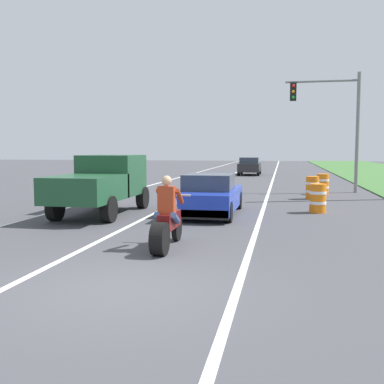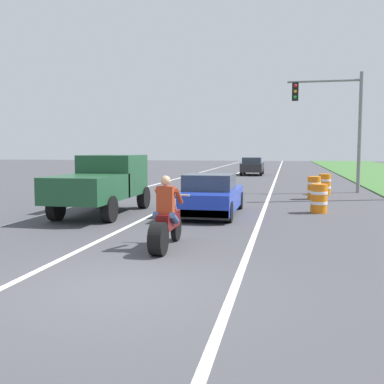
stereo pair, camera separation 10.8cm
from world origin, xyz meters
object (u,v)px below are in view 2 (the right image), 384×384
(motorcycle_with_rider, at_px, (166,222))
(traffic_light_mast_near, at_px, (338,114))
(pickup_truck_left_lane_dark_green, at_px, (103,181))
(construction_barrel_far, at_px, (325,184))
(construction_barrel_nearest, at_px, (319,198))
(construction_barrel_mid, at_px, (314,188))
(distant_car_far_ahead, at_px, (252,166))
(sports_car_blue, at_px, (210,196))

(motorcycle_with_rider, height_order, traffic_light_mast_near, traffic_light_mast_near)
(pickup_truck_left_lane_dark_green, height_order, construction_barrel_far, pickup_truck_left_lane_dark_green)
(construction_barrel_nearest, height_order, construction_barrel_mid, same)
(motorcycle_with_rider, distance_m, pickup_truck_left_lane_dark_green, 5.97)
(pickup_truck_left_lane_dark_green, distance_m, traffic_light_mast_near, 13.27)
(traffic_light_mast_near, relative_size, construction_barrel_mid, 6.00)
(motorcycle_with_rider, height_order, construction_barrel_nearest, motorcycle_with_rider)
(traffic_light_mast_near, bearing_deg, distant_car_far_ahead, 109.77)
(pickup_truck_left_lane_dark_green, bearing_deg, traffic_light_mast_near, 48.93)
(distant_car_far_ahead, bearing_deg, construction_barrel_far, -73.90)
(motorcycle_with_rider, bearing_deg, pickup_truck_left_lane_dark_green, 125.83)
(sports_car_blue, height_order, pickup_truck_left_lane_dark_green, pickup_truck_left_lane_dark_green)
(motorcycle_with_rider, relative_size, traffic_light_mast_near, 0.37)
(construction_barrel_mid, bearing_deg, distant_car_far_ahead, 102.42)
(motorcycle_with_rider, distance_m, construction_barrel_mid, 11.66)
(traffic_light_mast_near, bearing_deg, construction_barrel_mid, -109.73)
(construction_barrel_nearest, relative_size, distant_car_far_ahead, 0.25)
(sports_car_blue, bearing_deg, construction_barrel_nearest, 18.19)
(sports_car_blue, distance_m, construction_barrel_far, 8.90)
(sports_car_blue, height_order, construction_barrel_nearest, sports_car_blue)
(motorcycle_with_rider, distance_m, distant_car_far_ahead, 29.41)
(motorcycle_with_rider, distance_m, sports_car_blue, 5.43)
(sports_car_blue, distance_m, construction_barrel_mid, 6.70)
(construction_barrel_nearest, height_order, distant_car_far_ahead, distant_car_far_ahead)
(motorcycle_with_rider, height_order, construction_barrel_far, motorcycle_with_rider)
(construction_barrel_mid, bearing_deg, pickup_truck_left_lane_dark_green, -139.36)
(construction_barrel_nearest, distance_m, construction_barrel_mid, 4.42)
(motorcycle_with_rider, bearing_deg, construction_barrel_nearest, 60.96)
(sports_car_blue, relative_size, construction_barrel_nearest, 4.30)
(construction_barrel_far, distance_m, distant_car_far_ahead, 16.85)
(motorcycle_with_rider, distance_m, construction_barrel_far, 13.93)
(construction_barrel_far, bearing_deg, construction_barrel_mid, -105.95)
(motorcycle_with_rider, xyz_separation_m, construction_barrel_nearest, (3.67, 6.61, -0.09))
(pickup_truck_left_lane_dark_green, relative_size, traffic_light_mast_near, 0.80)
(construction_barrel_nearest, relative_size, construction_barrel_far, 1.00)
(construction_barrel_far, bearing_deg, traffic_light_mast_near, 64.61)
(motorcycle_with_rider, distance_m, traffic_light_mast_near, 15.79)
(pickup_truck_left_lane_dark_green, distance_m, distant_car_far_ahead, 24.79)
(pickup_truck_left_lane_dark_green, height_order, construction_barrel_mid, pickup_truck_left_lane_dark_green)
(construction_barrel_far, bearing_deg, motorcycle_with_rider, -108.35)
(construction_barrel_nearest, bearing_deg, construction_barrel_far, 83.84)
(construction_barrel_mid, bearing_deg, construction_barrel_far, 74.05)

